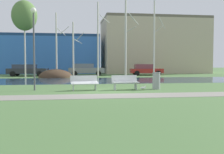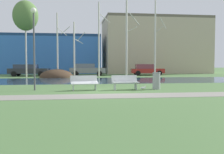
# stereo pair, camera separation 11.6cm
# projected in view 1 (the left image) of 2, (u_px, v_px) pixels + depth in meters

# --- Properties ---
(ground_plane) EXTENTS (120.00, 120.00, 0.00)m
(ground_plane) POSITION_uv_depth(u_px,v_px,m) (94.00, 80.00, 24.74)
(ground_plane) COLOR #4C703D
(paved_path_strip) EXTENTS (60.00, 1.84, 0.01)m
(paved_path_strip) POSITION_uv_depth(u_px,v_px,m) (112.00, 96.00, 12.77)
(paved_path_strip) COLOR gray
(paved_path_strip) RESTS_ON ground
(river_band) EXTENTS (80.00, 8.35, 0.01)m
(river_band) POSITION_uv_depth(u_px,v_px,m) (95.00, 80.00, 24.19)
(river_band) COLOR #284256
(river_band) RESTS_ON ground
(soil_mound) EXTENTS (3.74, 3.59, 1.85)m
(soil_mound) POSITION_uv_depth(u_px,v_px,m) (56.00, 77.00, 29.24)
(soil_mound) COLOR #423021
(soil_mound) RESTS_ON ground
(bench_left) EXTENTS (1.65, 0.72, 0.87)m
(bench_left) POSITION_uv_depth(u_px,v_px,m) (84.00, 82.00, 15.45)
(bench_left) COLOR silver
(bench_left) RESTS_ON ground
(bench_right) EXTENTS (1.65, 0.73, 0.87)m
(bench_right) POSITION_uv_depth(u_px,v_px,m) (125.00, 82.00, 15.79)
(bench_right) COLOR silver
(bench_right) RESTS_ON ground
(trash_bin) EXTENTS (0.49, 0.49, 1.04)m
(trash_bin) POSITION_uv_depth(u_px,v_px,m) (156.00, 80.00, 16.12)
(trash_bin) COLOR gray
(trash_bin) RESTS_ON ground
(seagull) EXTENTS (0.39, 0.14, 0.24)m
(seagull) POSITION_uv_depth(u_px,v_px,m) (143.00, 88.00, 15.66)
(seagull) COLOR white
(seagull) RESTS_ON ground
(streetlamp) EXTENTS (0.32, 0.32, 4.82)m
(streetlamp) POSITION_uv_depth(u_px,v_px,m) (34.00, 35.00, 15.24)
(streetlamp) COLOR #4C4C51
(streetlamp) RESTS_ON ground
(birch_far_left) EXTENTS (2.80, 2.80, 8.87)m
(birch_far_left) POSITION_uv_depth(u_px,v_px,m) (24.00, 16.00, 29.31)
(birch_far_left) COLOR beige
(birch_far_left) RESTS_ON ground
(birch_left) EXTENTS (1.59, 2.55, 7.35)m
(birch_left) POSITION_uv_depth(u_px,v_px,m) (57.00, 44.00, 30.06)
(birch_left) COLOR beige
(birch_left) RESTS_ON ground
(birch_center_left) EXTENTS (1.38, 2.27, 6.29)m
(birch_center_left) POSITION_uv_depth(u_px,v_px,m) (74.00, 49.00, 29.98)
(birch_center_left) COLOR beige
(birch_center_left) RESTS_ON ground
(birch_center) EXTENTS (1.45, 2.19, 8.75)m
(birch_center) POSITION_uv_depth(u_px,v_px,m) (98.00, 39.00, 30.81)
(birch_center) COLOR beige
(birch_center) RESTS_ON ground
(birch_center_right) EXTENTS (1.59, 2.64, 9.48)m
(birch_center_right) POSITION_uv_depth(u_px,v_px,m) (126.00, 35.00, 29.80)
(birch_center_right) COLOR beige
(birch_center_right) RESTS_ON ground
(birch_right) EXTENTS (1.37, 2.21, 8.80)m
(birch_right) POSITION_uv_depth(u_px,v_px,m) (154.00, 38.00, 30.25)
(birch_right) COLOR beige
(birch_right) RESTS_ON ground
(parked_van_nearest_dark) EXTENTS (4.89, 2.33, 1.44)m
(parked_van_nearest_dark) POSITION_uv_depth(u_px,v_px,m) (27.00, 70.00, 32.02)
(parked_van_nearest_dark) COLOR #282B30
(parked_van_nearest_dark) RESTS_ON ground
(parked_sedan_second_grey) EXTENTS (4.66, 2.31, 1.53)m
(parked_sedan_second_grey) POSITION_uv_depth(u_px,v_px,m) (86.00, 69.00, 33.74)
(parked_sedan_second_grey) COLOR slate
(parked_sedan_second_grey) RESTS_ON ground
(parked_hatch_third_red) EXTENTS (4.29, 2.21, 1.46)m
(parked_hatch_third_red) POSITION_uv_depth(u_px,v_px,m) (146.00, 69.00, 34.13)
(parked_hatch_third_red) COLOR maroon
(parked_hatch_third_red) RESTS_ON ground
(building_blue_store) EXTENTS (17.80, 8.13, 5.95)m
(building_blue_store) POSITION_uv_depth(u_px,v_px,m) (42.00, 54.00, 41.89)
(building_blue_store) COLOR #3870C6
(building_blue_store) RESTS_ON ground
(building_beige_block) EXTENTS (16.21, 9.28, 8.75)m
(building_beige_block) POSITION_uv_depth(u_px,v_px,m) (152.00, 46.00, 42.99)
(building_beige_block) COLOR #BCAD8E
(building_beige_block) RESTS_ON ground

